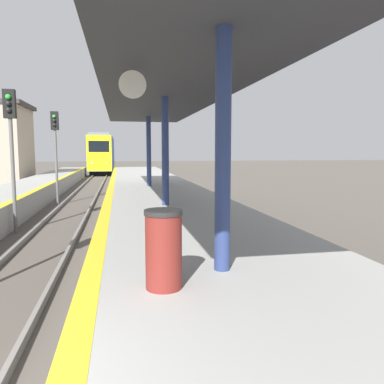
{
  "coord_description": "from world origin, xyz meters",
  "views": [
    {
      "loc": [
        2.08,
        -2.26,
        2.67
      ],
      "look_at": [
        5.85,
        17.21,
        0.51
      ],
      "focal_mm": 35.0,
      "sensor_mm": 36.0,
      "label": 1
    }
  ],
  "objects_px": {
    "signal_far": "(55,140)",
    "trash_bin": "(164,249)",
    "train": "(103,154)",
    "signal_mid": "(11,134)"
  },
  "relations": [
    {
      "from": "signal_far",
      "to": "trash_bin",
      "type": "xyz_separation_m",
      "value": [
        3.61,
        -14.98,
        -1.77
      ]
    },
    {
      "from": "signal_mid",
      "to": "signal_far",
      "type": "height_order",
      "value": "same"
    },
    {
      "from": "signal_far",
      "to": "trash_bin",
      "type": "relative_size",
      "value": 4.59
    },
    {
      "from": "signal_mid",
      "to": "trash_bin",
      "type": "distance_m",
      "value": 9.37
    },
    {
      "from": "train",
      "to": "trash_bin",
      "type": "distance_m",
      "value": 45.26
    },
    {
      "from": "train",
      "to": "signal_mid",
      "type": "relative_size",
      "value": 4.08
    },
    {
      "from": "train",
      "to": "signal_far",
      "type": "height_order",
      "value": "train"
    },
    {
      "from": "train",
      "to": "signal_far",
      "type": "relative_size",
      "value": 4.08
    },
    {
      "from": "train",
      "to": "signal_far",
      "type": "xyz_separation_m",
      "value": [
        -1.01,
        -30.2,
        0.84
      ]
    },
    {
      "from": "train",
      "to": "trash_bin",
      "type": "bearing_deg",
      "value": -86.7
    }
  ]
}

